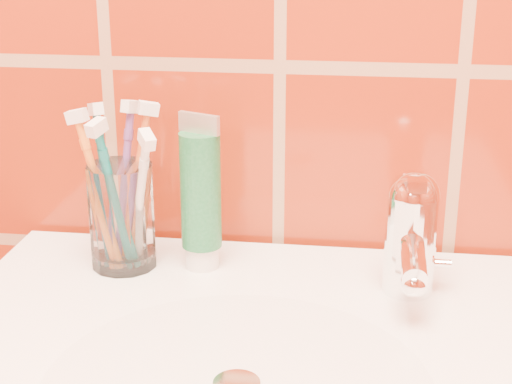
# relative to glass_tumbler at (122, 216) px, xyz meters

# --- Properties ---
(glass_tumbler) EXTENTS (0.09, 0.09, 0.11)m
(glass_tumbler) POSITION_rel_glass_tumbler_xyz_m (0.00, 0.00, 0.00)
(glass_tumbler) COLOR white
(glass_tumbler) RESTS_ON pedestal_sink
(toothpaste_tube) EXTENTS (0.04, 0.04, 0.16)m
(toothpaste_tube) POSITION_rel_glass_tumbler_xyz_m (0.08, 0.01, 0.02)
(toothpaste_tube) COLOR white
(toothpaste_tube) RESTS_ON pedestal_sink
(faucet) EXTENTS (0.05, 0.11, 0.12)m
(faucet) POSITION_rel_glass_tumbler_xyz_m (0.28, -0.02, 0.01)
(faucet) COLOR white
(faucet) RESTS_ON pedestal_sink
(toothbrush_0) EXTENTS (0.09, 0.08, 0.18)m
(toothbrush_0) POSITION_rel_glass_tumbler_xyz_m (0.01, 0.02, 0.03)
(toothbrush_0) COLOR #C45522
(toothbrush_0) RESTS_ON glass_tumbler
(toothbrush_1) EXTENTS (0.08, 0.07, 0.17)m
(toothbrush_1) POSITION_rel_glass_tumbler_xyz_m (-0.02, -0.01, 0.03)
(toothbrush_1) COLOR orange
(toothbrush_1) RESTS_ON glass_tumbler
(toothbrush_2) EXTENTS (0.12, 0.14, 0.18)m
(toothbrush_2) POSITION_rel_glass_tumbler_xyz_m (0.02, -0.02, 0.02)
(toothbrush_2) COLOR silver
(toothbrush_2) RESTS_ON glass_tumbler
(toothbrush_3) EXTENTS (0.09, 0.10, 0.18)m
(toothbrush_3) POSITION_rel_glass_tumbler_xyz_m (-0.02, 0.01, 0.03)
(toothbrush_3) COLOR #0D5771
(toothbrush_3) RESTS_ON glass_tumbler
(toothbrush_4) EXTENTS (0.07, 0.11, 0.18)m
(toothbrush_4) POSITION_rel_glass_tumbler_xyz_m (0.00, -0.02, 0.03)
(toothbrush_4) COLOR #0D7172
(toothbrush_4) RESTS_ON glass_tumbler
(toothbrush_5) EXTENTS (0.07, 0.10, 0.18)m
(toothbrush_5) POSITION_rel_glass_tumbler_xyz_m (-0.00, 0.02, 0.03)
(toothbrush_5) COLOR #6B4089
(toothbrush_5) RESTS_ON glass_tumbler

